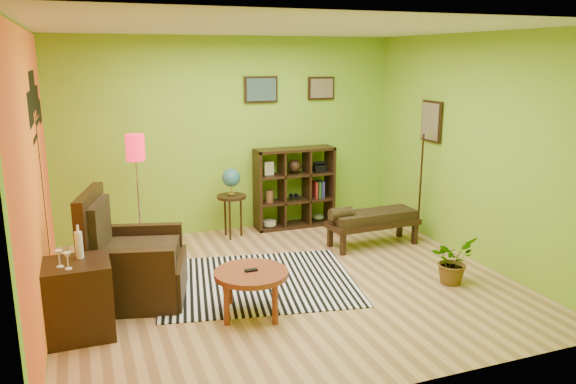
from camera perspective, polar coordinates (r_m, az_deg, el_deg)
name	(u,v)px	position (r m, az deg, el deg)	size (l,w,h in m)	color
ground	(286,283)	(6.47, -0.25, -9.24)	(5.00, 5.00, 0.00)	tan
room_shell	(277,126)	(5.99, -1.16, 6.76)	(5.04, 4.54, 2.82)	#86C22A
zebra_rug	(257,282)	(6.51, -3.14, -9.07)	(2.19, 1.77, 0.01)	white
coffee_table	(251,277)	(5.62, -3.76, -8.62)	(0.74, 0.74, 0.47)	brown
armchair	(130,267)	(6.19, -15.74, -7.32)	(1.18, 1.17, 1.18)	black
side_cabinet	(78,299)	(5.56, -20.56, -10.11)	(0.60, 0.55, 1.03)	black
floor_lamp	(136,159)	(7.15, -15.20, 3.27)	(0.24, 0.24, 1.59)	silver
globe_table	(231,186)	(7.89, -5.79, 0.66)	(0.41, 0.41, 1.00)	black
cube_shelf	(295,188)	(8.41, 0.75, 0.45)	(1.20, 0.35, 1.20)	black
bench	(371,219)	(7.67, 8.43, -2.74)	(1.30, 0.51, 0.59)	black
potted_plant	(452,265)	(6.69, 16.32, -7.12)	(0.48, 0.54, 0.42)	#26661E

